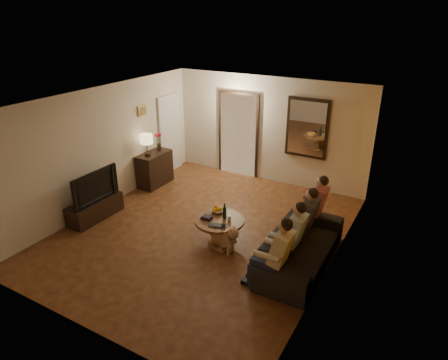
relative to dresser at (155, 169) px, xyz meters
The scene contains 33 objects.
floor 2.65m from the dresser, 30.62° to the right, with size 5.00×6.00×0.01m, color #472113.
ceiling 3.41m from the dresser, 30.62° to the right, with size 5.00×6.00×0.01m, color white.
back_wall 2.94m from the dresser, 36.56° to the left, with size 5.00×0.02×2.60m, color beige.
front_wall 4.96m from the dresser, 62.55° to the right, with size 5.00×0.02×2.60m, color beige.
left_wall 1.62m from the dresser, 100.63° to the right, with size 0.02×6.00×2.60m, color beige.
right_wall 5.01m from the dresser, 15.66° to the right, with size 0.02×6.00×2.60m, color beige.
orange_accent 5.00m from the dresser, 15.69° to the right, with size 0.01×6.00×2.60m, color orange.
kitchen_doorway 2.29m from the dresser, 48.67° to the left, with size 1.00×0.06×2.10m, color #FFE0A5.
door_trim 2.28m from the dresser, 48.49° to the left, with size 1.12×0.04×2.22m, color black.
fridge_glimpse 2.42m from the dresser, 44.21° to the left, with size 0.45×0.03×1.70m, color silver.
mirror_frame 3.80m from the dresser, 26.61° to the left, with size 1.00×0.05×1.40m, color black.
mirror_glass 3.78m from the dresser, 26.19° to the left, with size 0.86×0.02×1.26m, color white.
white_door 1.16m from the dresser, 102.23° to the left, with size 0.06×0.85×2.04m, color white.
framed_art 1.46m from the dresser, behind, with size 0.03×0.28×0.24m, color #B28C33.
art_canvas 1.45m from the dresser, behind, with size 0.01×0.22×0.18m, color brown.
dresser is the anchor object (origin of this frame).
table_lamp 0.71m from the dresser, 90.00° to the right, with size 0.30×0.30×0.54m, color beige, non-canonical shape.
flower_vase 0.67m from the dresser, 90.00° to the left, with size 0.14×0.14×0.44m, color red, non-canonical shape.
tv_stand 2.00m from the dresser, 90.00° to the right, with size 0.45×1.21×0.40m, color black.
tv 2.02m from the dresser, 90.00° to the right, with size 0.15×1.15×0.66m, color black.
sofa 4.51m from the dresser, 18.10° to the right, with size 0.89×2.27×0.66m, color black.
person_a 4.78m from the dresser, 28.81° to the right, with size 0.60×0.40×1.20m, color tan, non-canonical shape.
person_b 4.52m from the dresser, 22.12° to the right, with size 0.60×0.40×1.20m, color tan, non-canonical shape.
person_c 4.33m from the dresser, 14.73° to the right, with size 0.60×0.40×1.20m, color tan, non-canonical shape.
person_d 4.22m from the dresser, ahead, with size 0.60×0.40×1.20m, color tan, non-canonical shape.
dog 3.41m from the dresser, 30.57° to the right, with size 0.56×0.24×0.56m, color #A86D4D, non-canonical shape.
coffee_table 3.08m from the dresser, 28.53° to the right, with size 0.93×0.93×0.45m, color brown.
bowl 2.82m from the dresser, 26.34° to the right, with size 0.26×0.26×0.06m, color white.
oranges 2.82m from the dresser, 26.34° to the right, with size 0.20×0.20×0.08m, color orange, non-canonical shape.
wine_bottle 3.08m from the dresser, 26.45° to the right, with size 0.07×0.07×0.31m, color black, non-canonical shape.
wine_glass 3.22m from the dresser, 26.21° to the right, with size 0.06×0.06×0.10m, color silver.
book_stack 2.94m from the dresser, 32.29° to the right, with size 0.20×0.15×0.07m, color black, non-canonical shape.
laptop 3.31m from the dresser, 31.96° to the right, with size 0.33×0.21×0.03m, color black.
Camera 1 is at (3.73, -5.74, 4.08)m, focal length 32.00 mm.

